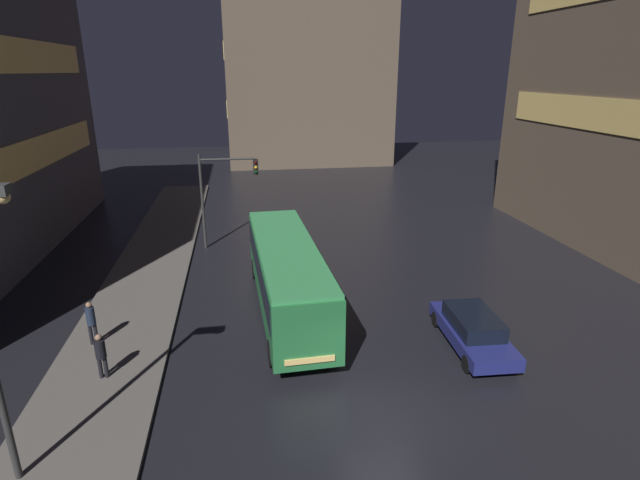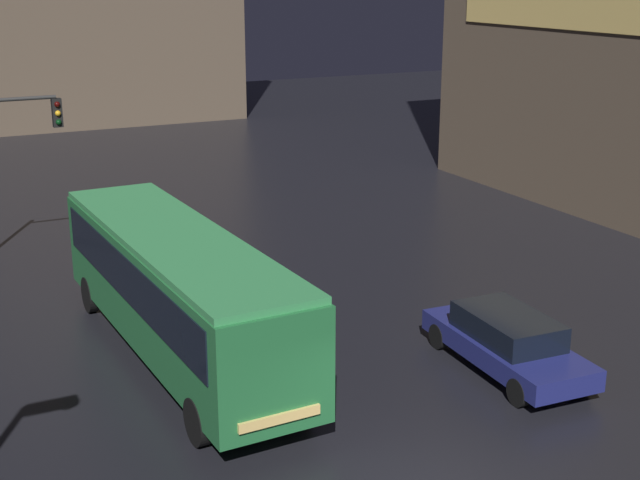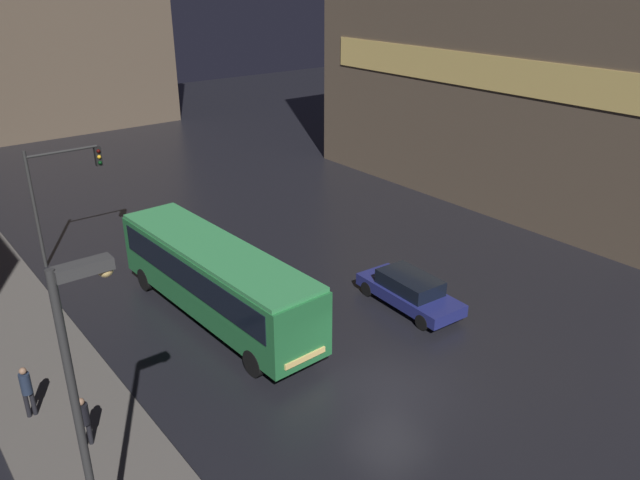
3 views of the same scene
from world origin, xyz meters
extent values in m
cube|color=#236B38|center=(-2.20, 7.71, 1.77)|extent=(2.89, 11.15, 2.45)
cube|color=black|center=(-2.20, 7.71, 2.25)|extent=(2.91, 10.27, 1.10)
cube|color=#399252|center=(-2.20, 7.71, 3.08)|extent=(2.83, 10.93, 0.16)
cube|color=#F4CC72|center=(-1.98, 2.17, 0.95)|extent=(1.72, 0.17, 0.20)
cylinder|color=black|center=(-0.91, 3.63, 0.50)|extent=(0.29, 1.01, 1.00)
cylinder|color=black|center=(-3.17, 3.54, 0.50)|extent=(0.29, 1.01, 1.00)
cylinder|color=black|center=(-1.24, 11.89, 0.50)|extent=(0.29, 1.01, 1.00)
cylinder|color=black|center=(-3.49, 11.80, 0.50)|extent=(0.29, 1.01, 1.00)
cube|color=navy|center=(4.54, 3.66, 0.55)|extent=(2.08, 4.86, 0.50)
cube|color=black|center=(4.54, 3.66, 1.10)|extent=(1.69, 2.70, 0.60)
cylinder|color=black|center=(5.30, 1.94, 0.32)|extent=(0.23, 0.65, 0.64)
cylinder|color=black|center=(3.61, 2.02, 0.32)|extent=(0.23, 0.65, 0.64)
cylinder|color=black|center=(5.46, 5.31, 0.32)|extent=(0.23, 0.65, 0.64)
cylinder|color=black|center=(3.78, 5.39, 0.32)|extent=(0.23, 0.65, 0.64)
cylinder|color=#2D2D2D|center=(-4.68, 16.89, 5.32)|extent=(3.19, 0.12, 0.12)
cube|color=black|center=(-3.09, 16.89, 4.82)|extent=(0.30, 0.24, 0.90)
sphere|color=#390706|center=(-3.09, 16.75, 5.10)|extent=(0.18, 0.18, 0.18)
sphere|color=gold|center=(-3.09, 16.75, 4.82)|extent=(0.18, 0.18, 0.18)
sphere|color=black|center=(-3.09, 16.75, 4.54)|extent=(0.18, 0.18, 0.18)
camera|label=1|loc=(-3.93, -12.21, 10.13)|focal=28.00mm
camera|label=2|loc=(-8.01, -11.80, 9.10)|focal=50.00mm
camera|label=3|loc=(-12.44, -11.97, 12.93)|focal=35.00mm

